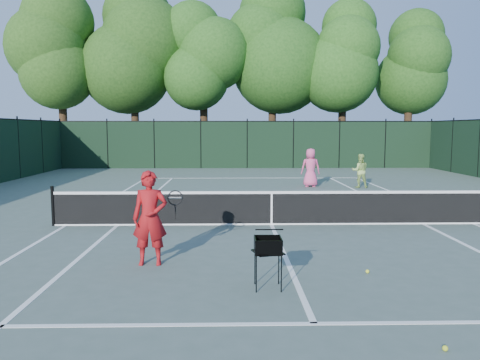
{
  "coord_description": "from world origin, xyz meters",
  "views": [
    {
      "loc": [
        -1.1,
        -12.31,
        2.57
      ],
      "look_at": [
        -0.82,
        1.0,
        1.1
      ],
      "focal_mm": 35.0,
      "sensor_mm": 36.0,
      "label": 1
    }
  ],
  "objects_px": {
    "player_pink": "(311,168)",
    "player_green": "(360,171)",
    "loose_ball_near_cart": "(445,348)",
    "ball_hopper": "(268,246)",
    "coach": "(150,218)",
    "loose_ball_midcourt": "(367,271)"
  },
  "relations": [
    {
      "from": "player_pink",
      "to": "player_green",
      "type": "height_order",
      "value": "player_pink"
    },
    {
      "from": "loose_ball_near_cart",
      "to": "ball_hopper",
      "type": "bearing_deg",
      "value": 130.68
    },
    {
      "from": "ball_hopper",
      "to": "loose_ball_near_cart",
      "type": "distance_m",
      "value": 2.97
    },
    {
      "from": "player_green",
      "to": "loose_ball_near_cart",
      "type": "height_order",
      "value": "player_green"
    },
    {
      "from": "player_green",
      "to": "ball_hopper",
      "type": "bearing_deg",
      "value": 75.68
    },
    {
      "from": "coach",
      "to": "player_pink",
      "type": "height_order",
      "value": "coach"
    },
    {
      "from": "player_green",
      "to": "ball_hopper",
      "type": "xyz_separation_m",
      "value": [
        -5.06,
        -12.85,
        -0.04
      ]
    },
    {
      "from": "ball_hopper",
      "to": "player_green",
      "type": "bearing_deg",
      "value": 52.13
    },
    {
      "from": "loose_ball_near_cart",
      "to": "loose_ball_midcourt",
      "type": "distance_m",
      "value": 2.93
    },
    {
      "from": "player_pink",
      "to": "loose_ball_midcourt",
      "type": "distance_m",
      "value": 12.54
    },
    {
      "from": "ball_hopper",
      "to": "loose_ball_near_cart",
      "type": "xyz_separation_m",
      "value": [
        1.89,
        -2.19,
        -0.66
      ]
    },
    {
      "from": "player_pink",
      "to": "loose_ball_midcourt",
      "type": "bearing_deg",
      "value": 88.32
    },
    {
      "from": "player_pink",
      "to": "ball_hopper",
      "type": "height_order",
      "value": "player_pink"
    },
    {
      "from": "coach",
      "to": "player_green",
      "type": "xyz_separation_m",
      "value": [
        7.17,
        11.47,
        -0.16
      ]
    },
    {
      "from": "player_pink",
      "to": "loose_ball_near_cart",
      "type": "xyz_separation_m",
      "value": [
        -1.06,
        -15.4,
        -0.82
      ]
    },
    {
      "from": "loose_ball_midcourt",
      "to": "ball_hopper",
      "type": "bearing_deg",
      "value": -158.18
    },
    {
      "from": "player_pink",
      "to": "player_green",
      "type": "distance_m",
      "value": 2.14
    },
    {
      "from": "ball_hopper",
      "to": "loose_ball_near_cart",
      "type": "height_order",
      "value": "ball_hopper"
    },
    {
      "from": "player_pink",
      "to": "player_green",
      "type": "relative_size",
      "value": 1.16
    },
    {
      "from": "coach",
      "to": "player_green",
      "type": "bearing_deg",
      "value": 55.55
    },
    {
      "from": "player_pink",
      "to": "loose_ball_midcourt",
      "type": "xyz_separation_m",
      "value": [
        -1.11,
        -12.46,
        -0.82
      ]
    },
    {
      "from": "coach",
      "to": "player_green",
      "type": "height_order",
      "value": "coach"
    }
  ]
}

